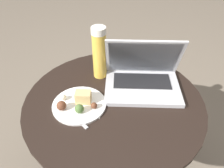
{
  "coord_description": "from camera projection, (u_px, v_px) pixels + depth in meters",
  "views": [
    {
      "loc": [
        0.03,
        -0.65,
        1.17
      ],
      "look_at": [
        -0.01,
        0.01,
        0.62
      ],
      "focal_mm": 35.0,
      "sensor_mm": 36.0,
      "label": 1
    }
  ],
  "objects": [
    {
      "name": "laptop",
      "position": [
        143.0,
        77.0,
        0.94
      ],
      "size": [
        0.32,
        0.23,
        0.22
      ],
      "color": "silver",
      "rests_on": "table"
    },
    {
      "name": "napkin",
      "position": [
        81.0,
        104.0,
        0.87
      ],
      "size": [
        0.19,
        0.14,
        0.0
      ],
      "color": "white",
      "rests_on": "table"
    },
    {
      "name": "snack_plate",
      "position": [
        79.0,
        103.0,
        0.86
      ],
      "size": [
        0.21,
        0.21,
        0.06
      ],
      "color": "white",
      "rests_on": "table"
    },
    {
      "name": "table",
      "position": [
        114.0,
        120.0,
        0.98
      ],
      "size": [
        0.74,
        0.74,
        0.55
      ],
      "color": "black",
      "rests_on": "ground_plane"
    },
    {
      "name": "beer_glass",
      "position": [
        99.0,
        53.0,
        0.95
      ],
      "size": [
        0.06,
        0.06,
        0.24
      ],
      "color": "gold",
      "rests_on": "table"
    },
    {
      "name": "fork",
      "position": [
        71.0,
        114.0,
        0.83
      ],
      "size": [
        0.13,
        0.13,
        0.0
      ],
      "color": "silver",
      "rests_on": "table"
    }
  ]
}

